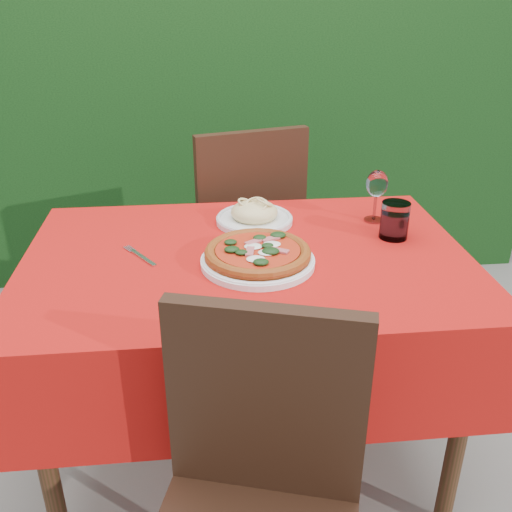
{
  "coord_description": "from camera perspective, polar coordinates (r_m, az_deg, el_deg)",
  "views": [
    {
      "loc": [
        -0.12,
        -1.45,
        1.45
      ],
      "look_at": [
        0.02,
        -0.05,
        0.77
      ],
      "focal_mm": 40.0,
      "sensor_mm": 36.0,
      "label": 1
    }
  ],
  "objects": [
    {
      "name": "hedge",
      "position": [
        3.05,
        -3.6,
        15.79
      ],
      "size": [
        3.2,
        0.55,
        1.78
      ],
      "color": "black",
      "rests_on": "ground"
    },
    {
      "name": "chair_near",
      "position": [
        1.23,
        0.07,
        -23.18
      ],
      "size": [
        0.51,
        0.51,
        0.91
      ],
      "rotation": [
        0.0,
        0.0,
        -0.29
      ],
      "color": "black",
      "rests_on": "ground"
    },
    {
      "name": "fork",
      "position": [
        1.62,
        -11.22,
        -0.17
      ],
      "size": [
        0.12,
        0.16,
        0.0
      ],
      "primitive_type": "cube",
      "rotation": [
        0.0,
        0.0,
        0.59
      ],
      "color": "silver",
      "rests_on": "dining_table"
    },
    {
      "name": "dining_table",
      "position": [
        1.69,
        -0.85,
        -4.53
      ],
      "size": [
        1.26,
        0.86,
        0.75
      ],
      "color": "#442415",
      "rests_on": "ground"
    },
    {
      "name": "ground",
      "position": [
        2.05,
        -0.74,
        -19.02
      ],
      "size": [
        60.0,
        60.0,
        0.0
      ],
      "primitive_type": "plane",
      "color": "#625F59",
      "rests_on": "ground"
    },
    {
      "name": "water_glass",
      "position": [
        1.76,
        13.67,
        3.32
      ],
      "size": [
        0.08,
        0.08,
        0.11
      ],
      "color": "silver",
      "rests_on": "dining_table"
    },
    {
      "name": "pizza_plate",
      "position": [
        1.55,
        0.18,
        0.06
      ],
      "size": [
        0.33,
        0.33,
        0.06
      ],
      "rotation": [
        0.0,
        0.0,
        0.16
      ],
      "color": "white",
      "rests_on": "dining_table"
    },
    {
      "name": "pasta_plate",
      "position": [
        1.82,
        -0.16,
        4.11
      ],
      "size": [
        0.24,
        0.24,
        0.07
      ],
      "rotation": [
        0.0,
        0.0,
        0.17
      ],
      "color": "silver",
      "rests_on": "dining_table"
    },
    {
      "name": "wine_glass",
      "position": [
        1.84,
        11.99,
        6.88
      ],
      "size": [
        0.07,
        0.07,
        0.17
      ],
      "color": "silver",
      "rests_on": "dining_table"
    },
    {
      "name": "chair_far",
      "position": [
        2.32,
        -1.27,
        3.1
      ],
      "size": [
        0.53,
        0.53,
        0.96
      ],
      "rotation": [
        0.0,
        0.0,
        3.4
      ],
      "color": "black",
      "rests_on": "ground"
    }
  ]
}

